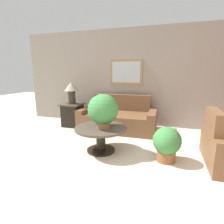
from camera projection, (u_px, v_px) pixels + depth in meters
The scene contains 8 objects.
ground_plane at pixel (96, 206), 1.90m from camera, with size 20.00×20.00×0.00m, color beige.
wall_back at pixel (141, 78), 4.72m from camera, with size 6.99×0.09×2.60m.
couch_main at pixel (118, 119), 4.52m from camera, with size 1.90×0.99×0.86m.
coffee_table at pixel (101, 134), 3.20m from camera, with size 0.95×0.95×0.46m.
side_table at pixel (73, 115), 4.79m from camera, with size 0.55×0.55×0.62m.
table_lamp at pixel (71, 90), 4.65m from camera, with size 0.39×0.39×0.58m.
potted_plant_on_table at pixel (103, 110), 3.09m from camera, with size 0.55×0.55×0.61m.
potted_plant_floor at pixel (167, 143), 2.83m from camera, with size 0.45×0.45×0.58m.
Camera 1 is at (0.65, -1.52, 1.40)m, focal length 28.00 mm.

